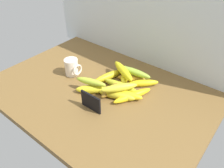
{
  "coord_description": "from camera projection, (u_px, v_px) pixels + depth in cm",
  "views": [
    {
      "loc": [
        60.17,
        -64.59,
        72.68
      ],
      "look_at": [
        5.98,
        3.49,
        8.0
      ],
      "focal_mm": 35.8,
      "sensor_mm": 36.0,
      "label": 1
    }
  ],
  "objects": [
    {
      "name": "banana_4",
      "position": [
        124.0,
        76.0,
        1.2
      ],
      "size": [
        14.28,
        18.99,
        3.73
      ],
      "primitive_type": "ellipsoid",
      "rotation": [
        0.0,
        0.0,
        2.15
      ],
      "color": "yellow",
      "rests_on": "counter_top"
    },
    {
      "name": "banana_13",
      "position": [
        91.0,
        82.0,
        1.08
      ],
      "size": [
        15.99,
        7.67,
        3.34
      ],
      "primitive_type": "ellipsoid",
      "rotation": [
        0.0,
        0.0,
        3.43
      ],
      "color": "#A9C033",
      "rests_on": "banana_0"
    },
    {
      "name": "banana_11",
      "position": [
        123.0,
        71.0,
        1.17
      ],
      "size": [
        19.0,
        12.65,
        3.98
      ],
      "primitive_type": "ellipsoid",
      "rotation": [
        0.0,
        0.0,
        2.65
      ],
      "color": "yellow",
      "rests_on": "banana_4"
    },
    {
      "name": "counter_top",
      "position": [
        99.0,
        93.0,
        1.13
      ],
      "size": [
        110.0,
        76.0,
        3.0
      ],
      "primitive_type": "cube",
      "color": "brown",
      "rests_on": "ground"
    },
    {
      "name": "banana_3",
      "position": [
        116.0,
        95.0,
        1.06
      ],
      "size": [
        18.92,
        10.03,
        4.11
      ],
      "primitive_type": "ellipsoid",
      "rotation": [
        0.0,
        0.0,
        0.34
      ],
      "color": "gold",
      "rests_on": "counter_top"
    },
    {
      "name": "banana_12",
      "position": [
        119.0,
        88.0,
        1.05
      ],
      "size": [
        13.7,
        16.54,
        3.67
      ],
      "primitive_type": "ellipsoid",
      "rotation": [
        0.0,
        0.0,
        0.93
      ],
      "color": "yellow",
      "rests_on": "banana_3"
    },
    {
      "name": "banana_5",
      "position": [
        112.0,
        89.0,
        1.1
      ],
      "size": [
        4.07,
        15.88,
        3.76
      ],
      "primitive_type": "ellipsoid",
      "rotation": [
        0.0,
        0.0,
        1.55
      ],
      "color": "olive",
      "rests_on": "counter_top"
    },
    {
      "name": "back_wall",
      "position": [
        145.0,
        7.0,
        1.18
      ],
      "size": [
        130.0,
        2.0,
        70.0
      ],
      "primitive_type": "cube",
      "color": "silver",
      "rests_on": "ground"
    },
    {
      "name": "banana_10",
      "position": [
        134.0,
        72.0,
        1.17
      ],
      "size": [
        19.41,
        5.12,
        3.57
      ],
      "primitive_type": "ellipsoid",
      "rotation": [
        0.0,
        0.0,
        0.08
      ],
      "color": "#98BE39",
      "rests_on": "banana_9"
    },
    {
      "name": "banana_9",
      "position": [
        132.0,
        78.0,
        1.18
      ],
      "size": [
        15.01,
        10.16,
        3.4
      ],
      "primitive_type": "ellipsoid",
      "rotation": [
        0.0,
        0.0,
        0.49
      ],
      "color": "#BA8523",
      "rests_on": "counter_top"
    },
    {
      "name": "banana_1",
      "position": [
        133.0,
        96.0,
        1.06
      ],
      "size": [
        11.35,
        20.61,
        3.58
      ],
      "primitive_type": "ellipsoid",
      "rotation": [
        0.0,
        0.0,
        4.32
      ],
      "color": "yellow",
      "rests_on": "counter_top"
    },
    {
      "name": "chalkboard_sign",
      "position": [
        91.0,
        102.0,
        0.99
      ],
      "size": [
        11.0,
        1.8,
        8.4
      ],
      "color": "black",
      "rests_on": "counter_top"
    },
    {
      "name": "banana_2",
      "position": [
        143.0,
        83.0,
        1.14
      ],
      "size": [
        14.1,
        13.89,
        3.63
      ],
      "primitive_type": "ellipsoid",
      "rotation": [
        0.0,
        0.0,
        0.77
      ],
      "color": "yellow",
      "rests_on": "counter_top"
    },
    {
      "name": "coffee_mug",
      "position": [
        72.0,
        67.0,
        1.21
      ],
      "size": [
        8.88,
        7.38,
        9.26
      ],
      "color": "silver",
      "rests_on": "counter_top"
    },
    {
      "name": "banana_7",
      "position": [
        123.0,
        94.0,
        1.07
      ],
      "size": [
        18.87,
        10.14,
        4.13
      ],
      "primitive_type": "ellipsoid",
      "rotation": [
        0.0,
        0.0,
        3.48
      ],
      "color": "yellow",
      "rests_on": "counter_top"
    },
    {
      "name": "banana_8",
      "position": [
        109.0,
        76.0,
        1.19
      ],
      "size": [
        8.89,
        19.05,
        3.95
      ],
      "primitive_type": "ellipsoid",
      "rotation": [
        0.0,
        0.0,
        4.44
      ],
      "color": "gold",
      "rests_on": "counter_top"
    },
    {
      "name": "banana_0",
      "position": [
        92.0,
        89.0,
        1.1
      ],
      "size": [
        14.94,
        13.16,
        4.13
      ],
      "primitive_type": "ellipsoid",
      "rotation": [
        0.0,
        0.0,
        3.82
      ],
      "color": "yellow",
      "rests_on": "counter_top"
    },
    {
      "name": "banana_6",
      "position": [
        121.0,
        86.0,
        1.12
      ],
      "size": [
        20.72,
        5.08,
        3.85
      ],
      "primitive_type": "ellipsoid",
      "rotation": [
        0.0,
        0.0,
        3.2
      ],
      "color": "gold",
      "rests_on": "counter_top"
    }
  ]
}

